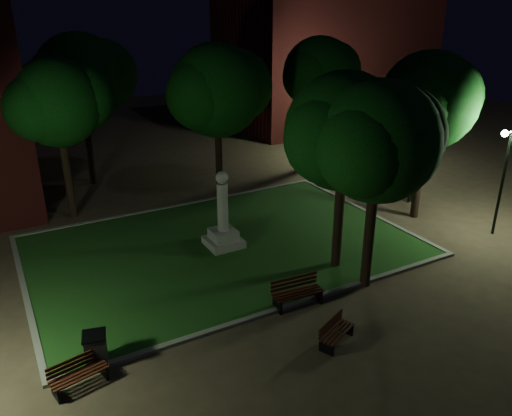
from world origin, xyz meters
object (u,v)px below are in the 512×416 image
Objects in this scene: bench_right_side at (397,189)px; trash_bin at (96,351)px; bench_near_right at (335,332)px; bench_near_left at (297,293)px; bench_west_near at (78,374)px; monument at (223,226)px.

trash_bin reaches higher than bench_right_side.
bench_near_right is 6.80m from trash_bin.
trash_bin reaches higher than bench_near_left.
bench_west_near is (-7.11, -0.48, -0.07)m from bench_near_left.
trash_bin is (-6.23, -4.99, -0.41)m from monument.
monument is 1.81× the size of bench_near_left.
bench_near_right is at bearing -19.92° from trash_bin.
bench_west_near is at bearing 91.74° from bench_right_side.
trash_bin is (0.59, 0.54, 0.16)m from bench_west_near.
bench_west_near is (-6.98, 1.78, 0.03)m from bench_near_right.
bench_west_near is 0.82m from trash_bin.
monument is 1.70× the size of bench_right_side.
bench_near_left is 1.14× the size of bench_west_near.
monument is 5.08m from bench_near_left.
trash_bin is (-6.52, 0.05, 0.10)m from bench_near_left.
bench_west_near is at bearing -171.61° from bench_near_left.
trash_bin is (-16.58, -5.82, 0.08)m from bench_right_side.
bench_right_side is (10.19, 8.13, 0.11)m from bench_near_right.
bench_west_near is 1.44× the size of trash_bin.
bench_west_near is 0.82× the size of bench_right_side.
monument reaches higher than bench_west_near.
bench_right_side is at bearing 19.34° from trash_bin.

